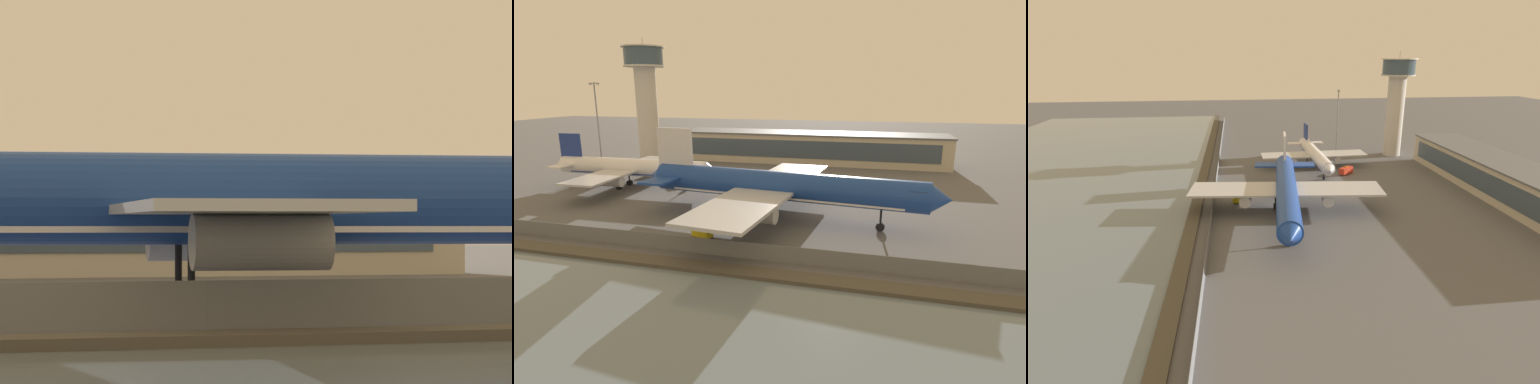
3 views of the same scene
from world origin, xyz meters
TOP-DOWN VIEW (x-y plane):
  - ground_plane at (0.00, 0.00)m, footprint 500.00×500.00m
  - shoreline_seawall at (0.00, -20.50)m, footprint 320.00×3.00m
  - perimeter_fence at (0.00, -16.00)m, footprint 280.00×0.10m
  - cargo_jet_blue at (6.08, 2.25)m, footprint 55.95×48.43m
  - passenger_jet_white at (-33.62, 17.03)m, footprint 42.73×36.41m
  - baggage_tug at (-3.15, -9.88)m, footprint 3.53×2.46m
  - ops_van at (-24.96, 25.88)m, footprint 4.97×5.32m
  - control_tower at (-48.69, 50.62)m, footprint 13.02×13.02m
  - terminal_building at (1.88, 63.93)m, footprint 85.87×15.97m
  - apron_light_mast_apron_west at (-50.72, 28.95)m, footprint 3.20×0.40m

SIDE VIEW (x-z plane):
  - ground_plane at x=0.00m, z-range 0.00..0.00m
  - shoreline_seawall at x=0.00m, z-range 0.00..0.50m
  - baggage_tug at x=-3.15m, z-range -0.09..1.71m
  - perimeter_fence at x=0.00m, z-range 0.00..2.44m
  - ops_van at x=-24.96m, z-range 0.04..2.52m
  - terminal_building at x=1.88m, z-range 0.01..9.59m
  - passenger_jet_white at x=-33.62m, z-range -1.50..11.22m
  - cargo_jet_blue at x=6.08m, z-range -1.89..14.07m
  - apron_light_mast_apron_west at x=-50.72m, z-range 1.31..26.18m
  - control_tower at x=-48.69m, z-range 3.05..41.41m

